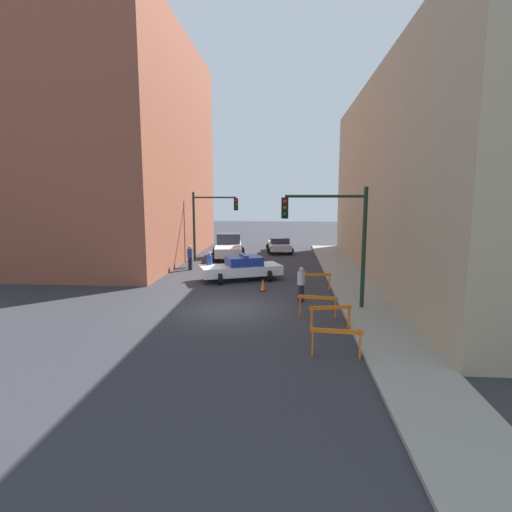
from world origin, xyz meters
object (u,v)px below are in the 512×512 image
at_px(traffic_light_near, 337,229).
at_px(pedestrian_sidewalk, 301,284).
at_px(police_car, 242,268).
at_px(parked_car_near, 279,245).
at_px(pedestrian_crossing, 209,265).
at_px(traffic_cone, 263,285).
at_px(barrier_mid, 330,313).
at_px(barrier_back, 318,303).
at_px(pedestrian_corner, 190,257).
at_px(white_truck, 229,247).
at_px(barrier_corner, 316,279).
at_px(traffic_light_far, 208,216).
at_px(barrier_front, 336,338).

height_order(traffic_light_near, pedestrian_sidewalk, traffic_light_near).
relative_size(police_car, parked_car_near, 1.14).
relative_size(pedestrian_crossing, traffic_cone, 2.53).
bearing_deg(traffic_light_near, barrier_mid, -99.87).
bearing_deg(barrier_back, pedestrian_sidewalk, 104.10).
bearing_deg(pedestrian_sidewalk, police_car, -75.62).
bearing_deg(pedestrian_corner, police_car, -93.00).
xyz_separation_m(pedestrian_corner, traffic_cone, (5.23, -5.52, -0.54)).
bearing_deg(barrier_back, traffic_cone, 119.75).
xyz_separation_m(traffic_light_near, traffic_cone, (-3.36, 3.14, -3.21)).
relative_size(police_car, pedestrian_crossing, 3.04).
height_order(police_car, parked_car_near, police_car).
height_order(white_truck, parked_car_near, white_truck).
xyz_separation_m(barrier_mid, traffic_cone, (-2.88, 5.85, -0.30)).
xyz_separation_m(pedestrian_crossing, barrier_corner, (6.15, -2.32, -0.24)).
xyz_separation_m(traffic_light_near, parked_car_near, (-2.79, 17.52, -2.86)).
xyz_separation_m(traffic_light_far, traffic_cone, (4.68, -9.18, -3.08)).
xyz_separation_m(traffic_light_far, barrier_corner, (7.47, -8.80, -2.78)).
bearing_deg(traffic_cone, pedestrian_sidewalk, -46.69).
distance_m(traffic_light_near, barrier_mid, 4.01).
relative_size(police_car, barrier_mid, 3.20).
distance_m(barrier_front, barrier_corner, 8.86).
xyz_separation_m(barrier_front, barrier_back, (-0.27, 4.08, 0.00)).
xyz_separation_m(pedestrian_corner, barrier_mid, (8.11, -11.37, -0.24)).
relative_size(white_truck, barrier_back, 3.54).
bearing_deg(pedestrian_crossing, police_car, -9.11).
relative_size(police_car, pedestrian_corner, 3.04).
relative_size(police_car, white_truck, 0.90).
bearing_deg(barrier_mid, pedestrian_sidewalk, 104.15).
bearing_deg(barrier_front, traffic_cone, 108.17).
bearing_deg(pedestrian_crossing, parked_car_near, 65.28).
bearing_deg(police_car, pedestrian_corner, 30.42).
bearing_deg(traffic_cone, barrier_mid, -63.78).
bearing_deg(barrier_back, pedestrian_crossing, 129.62).
relative_size(police_car, traffic_cone, 7.70).
bearing_deg(barrier_mid, traffic_light_near, 80.13).
bearing_deg(barrier_corner, parked_car_near, 99.01).
bearing_deg(barrier_back, parked_car_near, 95.91).
bearing_deg(parked_car_near, barrier_front, -89.83).
bearing_deg(barrier_mid, police_car, 117.00).
height_order(pedestrian_sidewalk, traffic_cone, pedestrian_sidewalk).
relative_size(traffic_light_near, traffic_cone, 7.93).
distance_m(parked_car_near, barrier_back, 18.89).
xyz_separation_m(pedestrian_crossing, barrier_front, (6.15, -11.18, -0.24)).
relative_size(barrier_front, traffic_cone, 2.44).
xyz_separation_m(traffic_light_far, barrier_mid, (7.56, -15.03, -2.78)).
bearing_deg(white_truck, traffic_cone, -80.25).
bearing_deg(barrier_back, barrier_corner, 86.70).
bearing_deg(pedestrian_corner, traffic_light_near, -100.71).
xyz_separation_m(traffic_light_far, police_car, (3.25, -6.58, -2.67)).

